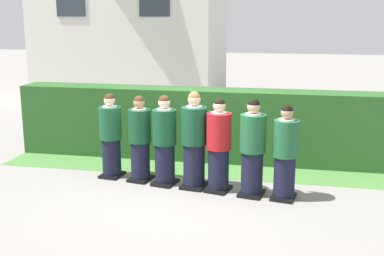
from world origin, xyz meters
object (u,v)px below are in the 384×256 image
object	(u,v)px
student_front_row_6	(285,155)
student_front_row_2	(165,142)
student_front_row_1	(140,141)
student_front_row_3	(194,142)
student_in_red_blazer	(219,147)
student_front_row_0	(111,138)
student_front_row_5	(253,150)

from	to	relation	value
student_front_row_6	student_front_row_2	bearing A→B (deg)	171.53
student_front_row_1	student_front_row_6	distance (m)	2.59
student_front_row_3	student_front_row_6	bearing A→B (deg)	-9.41
student_front_row_1	student_in_red_blazer	world-z (taller)	student_in_red_blazer
student_front_row_0	student_front_row_6	bearing A→B (deg)	-9.49
student_front_row_3	student_front_row_0	bearing A→B (deg)	170.42
student_in_red_blazer	student_front_row_6	xyz separation A→B (m)	(1.10, -0.17, -0.02)
student_front_row_2	student_in_red_blazer	size ratio (longest dim) A/B	0.99
student_front_row_3	student_front_row_6	world-z (taller)	student_front_row_3
student_front_row_1	student_in_red_blazer	size ratio (longest dim) A/B	0.97
student_front_row_2	student_front_row_3	xyz separation A→B (m)	(0.53, -0.05, 0.04)
student_front_row_1	student_in_red_blazer	xyz separation A→B (m)	(1.45, -0.25, 0.02)
student_front_row_2	student_front_row_6	xyz separation A→B (m)	(2.07, -0.31, -0.02)
student_front_row_0	student_front_row_5	world-z (taller)	student_front_row_5
student_front_row_1	student_front_row_5	xyz separation A→B (m)	(2.02, -0.36, 0.04)
student_front_row_3	student_front_row_6	xyz separation A→B (m)	(1.54, -0.25, -0.06)
student_in_red_blazer	student_front_row_1	bearing A→B (deg)	170.06
student_front_row_1	student_front_row_6	bearing A→B (deg)	-9.38
student_front_row_0	student_front_row_1	distance (m)	0.59
student_front_row_0	student_front_row_2	xyz separation A→B (m)	(1.07, -0.22, 0.02)
student_front_row_1	student_front_row_2	xyz separation A→B (m)	(0.48, -0.11, 0.02)
student_front_row_2	student_front_row_0	bearing A→B (deg)	168.54
student_front_row_1	student_front_row_2	distance (m)	0.50
student_front_row_3	student_front_row_6	size ratio (longest dim) A/B	1.08
student_front_row_0	student_front_row_3	distance (m)	1.62
student_front_row_2	student_front_row_6	size ratio (longest dim) A/B	1.02
student_in_red_blazer	student_front_row_6	world-z (taller)	student_in_red_blazer
student_front_row_2	student_front_row_5	size ratio (longest dim) A/B	0.98
student_front_row_6	student_front_row_1	bearing A→B (deg)	170.62
student_front_row_0	student_front_row_2	world-z (taller)	student_front_row_2
student_front_row_1	student_front_row_5	bearing A→B (deg)	-10.01
student_front_row_1	student_front_row_5	size ratio (longest dim) A/B	0.96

